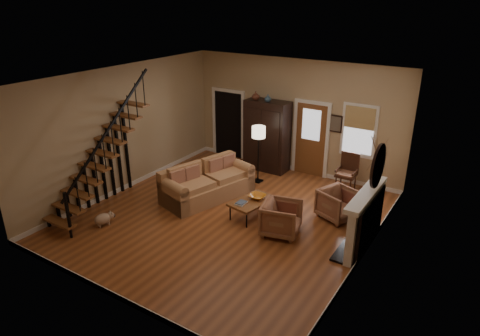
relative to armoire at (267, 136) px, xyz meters
The scene contains 15 objects.
room 1.49m from the armoire, 78.37° to the right, with size 7.00×7.33×3.30m.
staircase 4.94m from the armoire, 115.05° to the right, with size 0.94×2.80×3.20m, color brown, non-canonical shape.
fireplace 4.67m from the armoire, 34.69° to the right, with size 0.33×1.95×2.30m.
armoire is the anchor object (origin of this frame).
vase_a 1.23m from the armoire, 164.05° to the right, with size 0.24×0.24×0.25m, color #4C2619.
vase_b 1.16m from the armoire, 63.43° to the right, with size 0.20×0.20×0.21m, color #334C60.
sofa 2.64m from the armoire, 96.96° to the right, with size 1.03×2.39×0.89m, color #B17E50, non-canonical shape.
coffee_table 3.15m from the armoire, 67.24° to the right, with size 0.65×1.11×0.43m, color brown, non-canonical shape.
bowl 2.98m from the armoire, 65.20° to the right, with size 0.38×0.38×0.09m, color #C87017.
books 3.33m from the armoire, 71.21° to the right, with size 0.20×0.28×0.05m, color beige, non-canonical shape.
armchair_left 3.84m from the armoire, 55.93° to the right, with size 0.80×0.83×0.75m, color brown.
armchair_right 3.50m from the armoire, 31.46° to the right, with size 0.78×0.80×0.73m, color brown.
floor_lamp 1.03m from the armoire, 74.52° to the right, with size 0.37×0.37×1.62m, color black, non-canonical shape.
side_chair 2.61m from the armoire, ahead, with size 0.54×0.54×1.02m, color #391E12, non-canonical shape.
dog 5.31m from the armoire, 106.43° to the right, with size 0.25×0.43×0.31m, color tan, non-canonical shape.
Camera 1 is at (5.08, -7.43, 4.97)m, focal length 32.00 mm.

